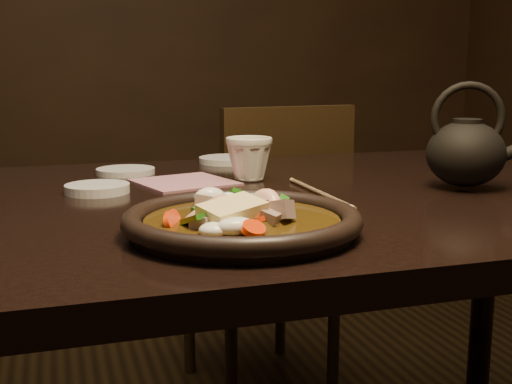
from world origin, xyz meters
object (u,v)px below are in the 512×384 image
object	(u,v)px
chair	(269,242)
tea_cup	(249,157)
plate	(242,222)
table	(275,236)
teapot	(466,150)

from	to	relation	value
chair	tea_cup	size ratio (longest dim) A/B	9.89
chair	plate	xyz separation A→B (m)	(-0.36, -0.95, 0.30)
table	teapot	distance (m)	0.36
table	chair	bearing A→B (deg)	72.09
plate	tea_cup	xyz separation A→B (m)	(0.13, 0.39, 0.03)
table	tea_cup	world-z (taller)	tea_cup
plate	chair	bearing A→B (deg)	69.34
tea_cup	teapot	world-z (taller)	teapot
plate	teapot	world-z (taller)	teapot
chair	teapot	bearing A→B (deg)	88.94
plate	teapot	distance (m)	0.50
table	tea_cup	xyz separation A→B (m)	(-0.01, 0.13, 0.12)
table	chair	size ratio (longest dim) A/B	1.86
table	teapot	world-z (taller)	teapot
chair	tea_cup	world-z (taller)	chair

